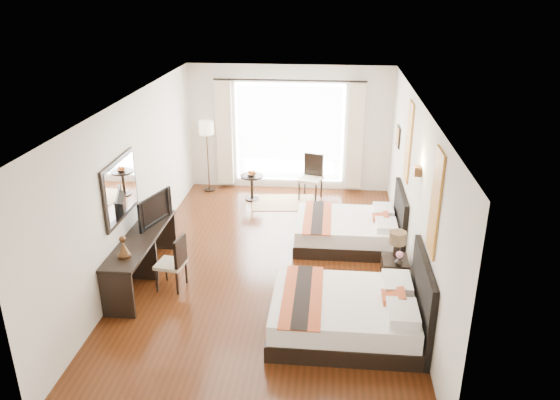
# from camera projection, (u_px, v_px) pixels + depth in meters

# --- Properties ---
(floor) EXTENTS (4.50, 7.50, 0.01)m
(floor) POSITION_uv_depth(u_px,v_px,m) (271.00, 266.00, 9.19)
(floor) COLOR #3C1B0A
(floor) RESTS_ON ground
(ceiling) EXTENTS (4.50, 7.50, 0.02)m
(ceiling) POSITION_uv_depth(u_px,v_px,m) (270.00, 102.00, 8.14)
(ceiling) COLOR white
(ceiling) RESTS_ON wall_headboard
(wall_headboard) EXTENTS (0.01, 7.50, 2.80)m
(wall_headboard) POSITION_uv_depth(u_px,v_px,m) (414.00, 194.00, 8.46)
(wall_headboard) COLOR silver
(wall_headboard) RESTS_ON floor
(wall_desk) EXTENTS (0.01, 7.50, 2.80)m
(wall_desk) POSITION_uv_depth(u_px,v_px,m) (134.00, 184.00, 8.86)
(wall_desk) COLOR silver
(wall_desk) RESTS_ON floor
(wall_window) EXTENTS (4.50, 0.01, 2.80)m
(wall_window) POSITION_uv_depth(u_px,v_px,m) (290.00, 129.00, 12.11)
(wall_window) COLOR silver
(wall_window) RESTS_ON floor
(wall_entry) EXTENTS (4.50, 0.01, 2.80)m
(wall_entry) POSITION_uv_depth(u_px,v_px,m) (226.00, 328.00, 5.21)
(wall_entry) COLOR silver
(wall_entry) RESTS_ON floor
(window_glass) EXTENTS (2.40, 0.02, 2.20)m
(window_glass) POSITION_uv_depth(u_px,v_px,m) (289.00, 133.00, 12.14)
(window_glass) COLOR white
(window_glass) RESTS_ON wall_window
(sheer_curtain) EXTENTS (2.30, 0.02, 2.10)m
(sheer_curtain) POSITION_uv_depth(u_px,v_px,m) (289.00, 134.00, 12.08)
(sheer_curtain) COLOR white
(sheer_curtain) RESTS_ON wall_window
(drape_left) EXTENTS (0.35, 0.14, 2.35)m
(drape_left) POSITION_uv_depth(u_px,v_px,m) (224.00, 134.00, 12.18)
(drape_left) COLOR beige
(drape_left) RESTS_ON floor
(drape_right) EXTENTS (0.35, 0.14, 2.35)m
(drape_right) POSITION_uv_depth(u_px,v_px,m) (355.00, 137.00, 11.92)
(drape_right) COLOR beige
(drape_right) RESTS_ON floor
(art_panel_near) EXTENTS (0.03, 0.50, 1.35)m
(art_panel_near) POSITION_uv_depth(u_px,v_px,m) (435.00, 203.00, 6.67)
(art_panel_near) COLOR #964215
(art_panel_near) RESTS_ON wall_headboard
(art_panel_far) EXTENTS (0.03, 0.50, 1.35)m
(art_panel_far) POSITION_uv_depth(u_px,v_px,m) (409.00, 142.00, 9.16)
(art_panel_far) COLOR #964215
(art_panel_far) RESTS_ON wall_headboard
(wall_sconce) EXTENTS (0.10, 0.14, 0.14)m
(wall_sconce) POSITION_uv_depth(u_px,v_px,m) (418.00, 171.00, 7.87)
(wall_sconce) COLOR #462D19
(wall_sconce) RESTS_ON wall_headboard
(mirror_frame) EXTENTS (0.04, 1.25, 0.95)m
(mirror_frame) POSITION_uv_depth(u_px,v_px,m) (120.00, 189.00, 8.23)
(mirror_frame) COLOR black
(mirror_frame) RESTS_ON wall_desk
(mirror_glass) EXTENTS (0.01, 1.12, 0.82)m
(mirror_glass) POSITION_uv_depth(u_px,v_px,m) (122.00, 189.00, 8.23)
(mirror_glass) COLOR white
(mirror_glass) RESTS_ON mirror_frame
(bed_near) EXTENTS (2.05, 1.60, 1.15)m
(bed_near) POSITION_uv_depth(u_px,v_px,m) (351.00, 313.00, 7.37)
(bed_near) COLOR black
(bed_near) RESTS_ON floor
(bed_far) EXTENTS (1.90, 1.48, 1.07)m
(bed_far) POSITION_uv_depth(u_px,v_px,m) (351.00, 230.00, 9.87)
(bed_far) COLOR black
(bed_far) RESTS_ON floor
(nightstand) EXTENTS (0.40, 0.49, 0.47)m
(nightstand) POSITION_uv_depth(u_px,v_px,m) (394.00, 272.00, 8.52)
(nightstand) COLOR black
(nightstand) RESTS_ON floor
(table_lamp) EXTENTS (0.26, 0.26, 0.41)m
(table_lamp) POSITION_uv_depth(u_px,v_px,m) (398.00, 240.00, 8.36)
(table_lamp) COLOR black
(table_lamp) RESTS_ON nightstand
(vase) EXTENTS (0.15, 0.15, 0.13)m
(vase) POSITION_uv_depth(u_px,v_px,m) (399.00, 260.00, 8.21)
(vase) COLOR black
(vase) RESTS_ON nightstand
(console_desk) EXTENTS (0.50, 2.20, 0.76)m
(console_desk) POSITION_uv_depth(u_px,v_px,m) (142.00, 258.00, 8.66)
(console_desk) COLOR black
(console_desk) RESTS_ON floor
(television) EXTENTS (0.37, 0.87, 0.51)m
(television) POSITION_uv_depth(u_px,v_px,m) (151.00, 208.00, 8.92)
(television) COLOR black
(television) RESTS_ON console_desk
(bronze_figurine) EXTENTS (0.21, 0.21, 0.29)m
(bronze_figurine) POSITION_uv_depth(u_px,v_px,m) (123.00, 248.00, 7.84)
(bronze_figurine) COLOR #462D19
(bronze_figurine) RESTS_ON console_desk
(desk_chair) EXTENTS (0.47, 0.47, 0.88)m
(desk_chair) POSITION_uv_depth(u_px,v_px,m) (172.00, 272.00, 8.46)
(desk_chair) COLOR beige
(desk_chair) RESTS_ON floor
(floor_lamp) EXTENTS (0.32, 0.32, 1.61)m
(floor_lamp) POSITION_uv_depth(u_px,v_px,m) (207.00, 133.00, 11.96)
(floor_lamp) COLOR black
(floor_lamp) RESTS_ON floor
(side_table) EXTENTS (0.49, 0.49, 0.56)m
(side_table) POSITION_uv_depth(u_px,v_px,m) (252.00, 187.00, 11.85)
(side_table) COLOR black
(side_table) RESTS_ON floor
(fruit_bowl) EXTENTS (0.24, 0.24, 0.05)m
(fruit_bowl) POSITION_uv_depth(u_px,v_px,m) (252.00, 175.00, 11.70)
(fruit_bowl) COLOR #462919
(fruit_bowl) RESTS_ON side_table
(window_chair) EXTENTS (0.56, 0.56, 0.98)m
(window_chair) POSITION_uv_depth(u_px,v_px,m) (311.00, 186.00, 11.90)
(window_chair) COLOR beige
(window_chair) RESTS_ON floor
(jute_rug) EXTENTS (1.45, 1.07, 0.01)m
(jute_rug) POSITION_uv_depth(u_px,v_px,m) (284.00, 202.00, 11.78)
(jute_rug) COLOR tan
(jute_rug) RESTS_ON floor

